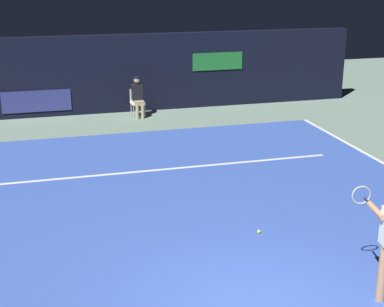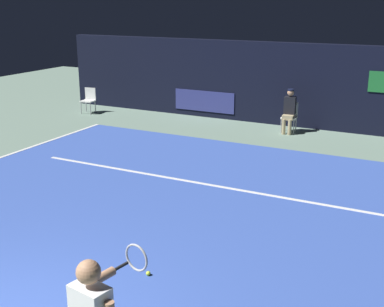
# 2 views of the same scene
# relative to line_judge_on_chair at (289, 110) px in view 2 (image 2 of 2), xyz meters

# --- Properties ---
(ground_plane) EXTENTS (32.92, 32.92, 0.00)m
(ground_plane) POSITION_rel_line_judge_on_chair_xyz_m (-0.32, -7.09, -0.69)
(ground_plane) COLOR slate
(court_surface) EXTENTS (10.98, 10.55, 0.01)m
(court_surface) POSITION_rel_line_judge_on_chair_xyz_m (-0.32, -7.09, -0.68)
(court_surface) COLOR #3856B2
(court_surface) RESTS_ON ground
(line_service) EXTENTS (8.57, 0.10, 0.01)m
(line_service) POSITION_rel_line_judge_on_chair_xyz_m (-0.32, -5.25, -0.67)
(line_service) COLOR white
(line_service) RESTS_ON court_surface
(back_wall) EXTENTS (16.46, 0.33, 2.60)m
(back_wall) POSITION_rel_line_judge_on_chair_xyz_m (-0.32, 0.94, 0.61)
(back_wall) COLOR black
(back_wall) RESTS_ON ground
(line_judge_on_chair) EXTENTS (0.47, 0.55, 1.32)m
(line_judge_on_chair) POSITION_rel_line_judge_on_chair_xyz_m (0.00, 0.00, 0.00)
(line_judge_on_chair) COLOR white
(line_judge_on_chair) RESTS_ON ground
(courtside_chair_near) EXTENTS (0.49, 0.47, 0.88)m
(courtside_chair_near) POSITION_rel_line_judge_on_chair_xyz_m (-7.12, -0.48, -0.18)
(courtside_chair_near) COLOR white
(courtside_chair_near) RESTS_ON ground
(tennis_ball) EXTENTS (0.07, 0.07, 0.07)m
(tennis_ball) POSITION_rel_line_judge_on_chair_xyz_m (0.65, -9.09, -0.64)
(tennis_ball) COLOR #CCE033
(tennis_ball) RESTS_ON court_surface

